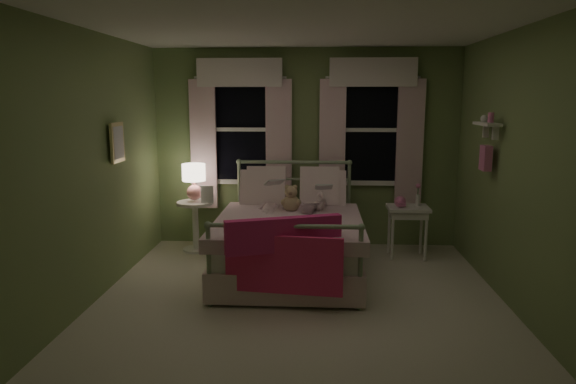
# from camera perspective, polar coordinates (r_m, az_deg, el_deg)

# --- Properties ---
(room_shell) EXTENTS (4.20, 4.20, 4.20)m
(room_shell) POSITION_cam_1_polar(r_m,az_deg,el_deg) (4.74, 1.34, 2.36)
(room_shell) COLOR silver
(room_shell) RESTS_ON ground
(bed) EXTENTS (1.58, 2.04, 1.18)m
(bed) POSITION_cam_1_polar(r_m,az_deg,el_deg) (5.81, 0.20, -5.35)
(bed) COLOR white
(bed) RESTS_ON ground
(pink_throw) EXTENTS (1.10, 0.45, 0.71)m
(pink_throw) POSITION_cam_1_polar(r_m,az_deg,el_deg) (4.76, -0.48, -6.12)
(pink_throw) COLOR #D92A74
(pink_throw) RESTS_ON bed
(child_left) EXTENTS (0.29, 0.20, 0.75)m
(child_left) POSITION_cam_1_polar(r_m,az_deg,el_deg) (6.11, -2.20, 0.84)
(child_left) COLOR #F7D1DD
(child_left) RESTS_ON bed
(child_right) EXTENTS (0.45, 0.39, 0.78)m
(child_right) POSITION_cam_1_polar(r_m,az_deg,el_deg) (6.08, 3.06, 0.91)
(child_right) COLOR #F7D1DD
(child_right) RESTS_ON bed
(book_left) EXTENTS (0.23, 0.17, 0.26)m
(book_left) POSITION_cam_1_polar(r_m,az_deg,el_deg) (5.86, -2.44, 0.59)
(book_left) COLOR beige
(book_left) RESTS_ON child_left
(book_right) EXTENTS (0.20, 0.12, 0.26)m
(book_right) POSITION_cam_1_polar(r_m,az_deg,el_deg) (5.84, 3.04, 0.13)
(book_right) COLOR beige
(book_right) RESTS_ON child_right
(teddy_bear) EXTENTS (0.24, 0.20, 0.32)m
(teddy_bear) POSITION_cam_1_polar(r_m,az_deg,el_deg) (5.96, 0.34, -0.89)
(teddy_bear) COLOR tan
(teddy_bear) RESTS_ON bed
(nightstand_left) EXTENTS (0.46, 0.46, 0.65)m
(nightstand_left) POSITION_cam_1_polar(r_m,az_deg,el_deg) (6.74, -10.26, -2.98)
(nightstand_left) COLOR white
(nightstand_left) RESTS_ON ground
(table_lamp) EXTENTS (0.29, 0.29, 0.47)m
(table_lamp) POSITION_cam_1_polar(r_m,az_deg,el_deg) (6.64, -10.41, 1.52)
(table_lamp) COLOR pink
(table_lamp) RESTS_ON nightstand_left
(book_nightstand) EXTENTS (0.18, 0.24, 0.02)m
(book_nightstand) POSITION_cam_1_polar(r_m,az_deg,el_deg) (6.59, -9.65, -1.14)
(book_nightstand) COLOR beige
(book_nightstand) RESTS_ON nightstand_left
(nightstand_right) EXTENTS (0.50, 0.40, 0.64)m
(nightstand_right) POSITION_cam_1_polar(r_m,az_deg,el_deg) (6.48, 13.18, -2.44)
(nightstand_right) COLOR white
(nightstand_right) RESTS_ON ground
(pink_toy) EXTENTS (0.14, 0.19, 0.14)m
(pink_toy) POSITION_cam_1_polar(r_m,az_deg,el_deg) (6.42, 12.36, -1.07)
(pink_toy) COLOR pink
(pink_toy) RESTS_ON nightstand_right
(bud_vase) EXTENTS (0.06, 0.06, 0.28)m
(bud_vase) POSITION_cam_1_polar(r_m,az_deg,el_deg) (6.50, 14.23, -0.29)
(bud_vase) COLOR white
(bud_vase) RESTS_ON nightstand_right
(window_left) EXTENTS (1.34, 0.13, 1.96)m
(window_left) POSITION_cam_1_polar(r_m,az_deg,el_deg) (6.80, -5.27, 7.52)
(window_left) COLOR black
(window_left) RESTS_ON room_shell
(window_right) EXTENTS (1.34, 0.13, 1.96)m
(window_right) POSITION_cam_1_polar(r_m,az_deg,el_deg) (6.76, 9.24, 7.42)
(window_right) COLOR black
(window_right) RESTS_ON room_shell
(wall_shelf) EXTENTS (0.15, 0.50, 0.60)m
(wall_shelf) POSITION_cam_1_polar(r_m,az_deg,el_deg) (5.68, 21.20, 5.28)
(wall_shelf) COLOR white
(wall_shelf) RESTS_ON room_shell
(framed_picture) EXTENTS (0.03, 0.32, 0.42)m
(framed_picture) POSITION_cam_1_polar(r_m,az_deg,el_deg) (5.71, -18.43, 5.24)
(framed_picture) COLOR beige
(framed_picture) RESTS_ON room_shell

